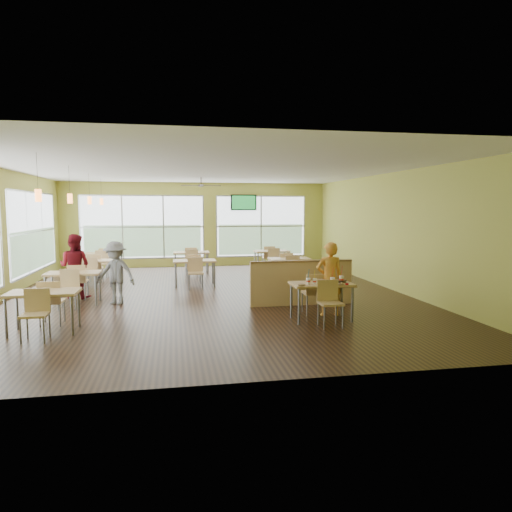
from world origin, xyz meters
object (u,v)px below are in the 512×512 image
Objects in this scene: main_table at (321,289)px; food_basket at (341,281)px; man_plaid at (329,279)px; half_wall_divider at (301,283)px.

main_table is 6.35× the size of food_basket.
man_plaid is 6.43× the size of food_basket.
half_wall_divider is at bearing -72.20° from man_plaid.
main_table reaches higher than food_basket.
main_table is 0.47m from man_plaid.
half_wall_divider is 1.53m from food_basket.
half_wall_divider is (0.00, 1.45, -0.11)m from main_table.
half_wall_divider is 1.56× the size of man_plaid.
food_basket is at bearing -0.47° from main_table.
man_plaid reaches higher than half_wall_divider.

